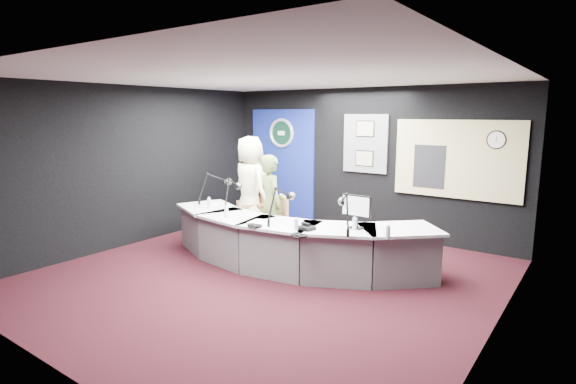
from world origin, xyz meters
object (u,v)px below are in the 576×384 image
Objects in this scene: armchair_left at (251,213)px; person_woman at (271,205)px; armchair_right at (271,227)px; broadcast_desk at (286,242)px; person_man at (250,187)px.

person_woman is at bearing 2.02° from armchair_left.
armchair_left is at bearing -172.83° from armchair_right.
person_woman reaches higher than armchair_right.
broadcast_desk is at bearing 178.24° from person_woman.
broadcast_desk is 4.96× the size of armchair_right.
armchair_right is at bearing 2.02° from armchair_left.
person_woman is (-0.58, 0.37, 0.45)m from broadcast_desk.
person_man reaches higher than armchair_right.
person_woman is at bearing 147.67° from broadcast_desk.
armchair_left is 0.95× the size of armchair_right.
person_woman reaches higher than armchair_left.
broadcast_desk is at bearing 166.85° from person_man.
armchair_left is (-1.58, 1.02, 0.06)m from broadcast_desk.
armchair_left is 0.52× the size of person_woman.
person_woman is at bearing 166.57° from person_man.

